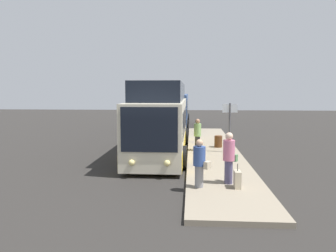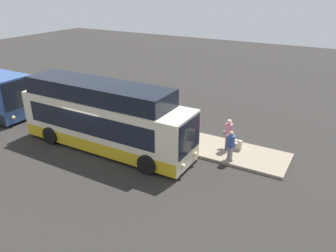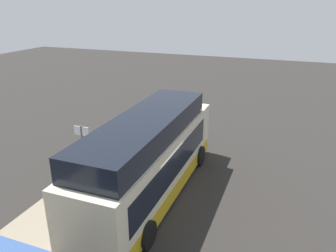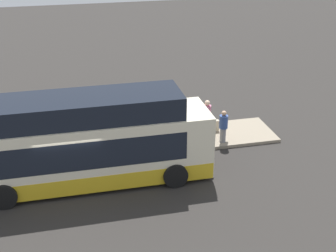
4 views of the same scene
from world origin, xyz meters
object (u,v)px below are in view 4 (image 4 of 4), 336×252
(sign_post, at_px, (82,109))
(suitcase, at_px, (214,126))
(bus_lead, at_px, (82,146))
(passenger_waiting, at_px, (78,138))
(passenger_with_bags, at_px, (207,116))
(passenger_boarding, at_px, (223,125))
(trash_bin, at_px, (53,141))

(sign_post, bearing_deg, suitcase, -4.20)
(bus_lead, xyz_separation_m, passenger_waiting, (-0.08, 1.91, -0.60))
(suitcase, bearing_deg, passenger_with_bags, -155.07)
(passenger_boarding, xyz_separation_m, sign_post, (-6.40, 1.70, 0.77))
(sign_post, bearing_deg, passenger_boarding, -14.92)
(passenger_waiting, height_order, suitcase, passenger_waiting)
(passenger_waiting, bearing_deg, trash_bin, 45.23)
(passenger_with_bags, bearing_deg, passenger_waiting, 137.10)
(suitcase, bearing_deg, sign_post, 175.80)
(passenger_boarding, distance_m, passenger_waiting, 6.73)
(trash_bin, bearing_deg, passenger_with_bags, -1.96)
(bus_lead, distance_m, sign_post, 3.56)
(passenger_boarding, bearing_deg, suitcase, 121.56)
(passenger_boarding, bearing_deg, passenger_waiting, -150.20)
(bus_lead, relative_size, passenger_with_bags, 5.84)
(trash_bin, bearing_deg, passenger_waiting, -46.67)
(passenger_waiting, height_order, trash_bin, passenger_waiting)
(suitcase, bearing_deg, trash_bin, 179.81)
(bus_lead, distance_m, trash_bin, 3.54)
(passenger_waiting, xyz_separation_m, suitcase, (6.70, 1.17, -0.63))
(passenger_with_bags, bearing_deg, suitcase, -26.66)
(passenger_boarding, height_order, trash_bin, passenger_boarding)
(passenger_boarding, distance_m, sign_post, 6.66)
(trash_bin, bearing_deg, sign_post, 16.81)
(sign_post, bearing_deg, passenger_waiting, -101.44)
(passenger_with_bags, height_order, suitcase, passenger_with_bags)
(bus_lead, distance_m, passenger_waiting, 2.00)
(passenger_boarding, height_order, suitcase, passenger_boarding)
(sign_post, bearing_deg, trash_bin, -163.19)
(passenger_waiting, bearing_deg, bus_lead, -175.57)
(passenger_waiting, bearing_deg, passenger_boarding, -88.63)
(sign_post, bearing_deg, bus_lead, -93.99)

